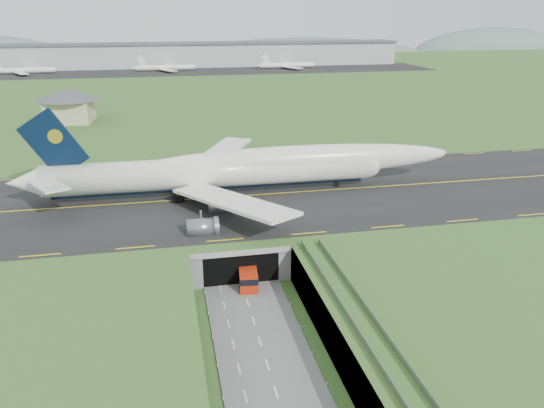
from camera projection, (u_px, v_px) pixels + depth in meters
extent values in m
plane|color=#365D25|center=(250.00, 311.00, 76.67)|extent=(900.00, 900.00, 0.00)
cube|color=gray|center=(250.00, 293.00, 75.64)|extent=(800.00, 800.00, 6.00)
cube|color=slate|center=(259.00, 340.00, 69.73)|extent=(12.00, 75.00, 0.20)
cube|color=black|center=(222.00, 197.00, 104.94)|extent=(800.00, 44.00, 0.18)
cube|color=gray|center=(232.00, 227.00, 92.26)|extent=(16.00, 22.00, 1.00)
cube|color=gray|center=(192.00, 243.00, 91.79)|extent=(2.00, 22.00, 6.00)
cube|color=gray|center=(271.00, 237.00, 94.45)|extent=(2.00, 22.00, 6.00)
cube|color=black|center=(236.00, 254.00, 88.69)|extent=(12.00, 12.00, 5.00)
cube|color=#A8A8A3|center=(241.00, 253.00, 82.06)|extent=(17.00, 0.50, 0.80)
cube|color=#A8A8A3|center=(372.00, 341.00, 59.76)|extent=(3.00, 53.00, 0.50)
cube|color=gray|center=(361.00, 337.00, 59.23)|extent=(0.06, 53.00, 1.00)
cube|color=gray|center=(384.00, 334.00, 59.77)|extent=(0.06, 53.00, 1.00)
cylinder|color=#A8A8A3|center=(363.00, 350.00, 63.08)|extent=(0.90, 0.90, 5.60)
cylinder|color=#A8A8A3|center=(332.00, 300.00, 74.12)|extent=(0.90, 0.90, 5.60)
cylinder|color=white|center=(213.00, 172.00, 104.62)|extent=(64.33, 6.52, 6.05)
sphere|color=white|center=(367.00, 164.00, 110.53)|extent=(5.97, 5.97, 5.93)
cone|color=white|center=(24.00, 183.00, 98.20)|extent=(6.66, 5.80, 5.75)
ellipsoid|color=white|center=(298.00, 161.00, 107.35)|extent=(65.82, 6.05, 6.35)
ellipsoid|color=black|center=(363.00, 160.00, 110.10)|extent=(4.25, 2.68, 2.12)
cylinder|color=black|center=(213.00, 183.00, 105.43)|extent=(61.09, 2.99, 2.54)
cube|color=white|center=(215.00, 157.00, 119.23)|extent=(20.05, 27.78, 2.54)
cube|color=white|center=(62.00, 164.00, 105.29)|extent=(8.69, 11.18, 0.97)
cube|color=white|center=(232.00, 201.00, 91.36)|extent=(19.74, 27.91, 2.54)
cube|color=white|center=(48.00, 185.00, 92.22)|extent=(8.59, 11.19, 0.97)
cube|color=black|center=(54.00, 144.00, 96.90)|extent=(12.03, 0.65, 13.38)
cylinder|color=gold|center=(55.00, 136.00, 96.50)|extent=(2.65, 0.68, 2.65)
cylinder|color=slate|center=(213.00, 177.00, 114.35)|extent=(4.94, 3.16, 3.12)
cylinder|color=slate|center=(190.00, 166.00, 122.68)|extent=(4.94, 3.16, 3.12)
cylinder|color=slate|center=(222.00, 206.00, 97.80)|extent=(4.94, 3.16, 3.12)
cylinder|color=slate|center=(202.00, 228.00, 87.84)|extent=(4.94, 3.16, 3.12)
cylinder|color=black|center=(337.00, 185.00, 110.79)|extent=(1.04, 0.48, 1.04)
cube|color=black|center=(192.00, 193.00, 105.23)|extent=(5.72, 6.66, 1.32)
cube|color=red|center=(248.00, 275.00, 83.53)|extent=(3.52, 7.68, 2.97)
cube|color=black|center=(248.00, 272.00, 83.33)|extent=(3.59, 7.78, 0.99)
cube|color=black|center=(248.00, 282.00, 83.96)|extent=(3.27, 7.16, 0.50)
cylinder|color=black|center=(240.00, 289.00, 81.49)|extent=(0.44, 0.92, 0.89)
cylinder|color=black|center=(239.00, 274.00, 86.12)|extent=(0.44, 0.92, 0.89)
cylinder|color=black|center=(257.00, 289.00, 81.73)|extent=(0.44, 0.92, 0.89)
cylinder|color=black|center=(255.00, 274.00, 86.36)|extent=(0.44, 0.92, 0.89)
cube|color=#BEB589|center=(70.00, 111.00, 175.45)|extent=(14.90, 14.90, 7.40)
cone|color=#4C4C51|center=(68.00, 94.00, 173.55)|extent=(21.85, 21.85, 3.70)
cube|color=#B2B2B2|center=(175.00, 55.00, 348.03)|extent=(300.00, 22.00, 15.00)
cube|color=#4C4C51|center=(174.00, 43.00, 345.46)|extent=(302.00, 24.00, 1.20)
cube|color=black|center=(177.00, 72.00, 322.96)|extent=(320.00, 50.00, 0.08)
cylinder|color=white|center=(23.00, 70.00, 309.89)|extent=(34.00, 3.20, 3.20)
cylinder|color=white|center=(165.00, 68.00, 325.56)|extent=(34.00, 3.20, 3.20)
cylinder|color=white|center=(287.00, 65.00, 340.22)|extent=(34.00, 3.20, 3.20)
ellipsoid|color=slate|center=(301.00, 62.00, 496.48)|extent=(260.00, 91.00, 44.00)
ellipsoid|color=slate|center=(493.00, 58.00, 534.56)|extent=(180.00, 63.00, 60.00)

